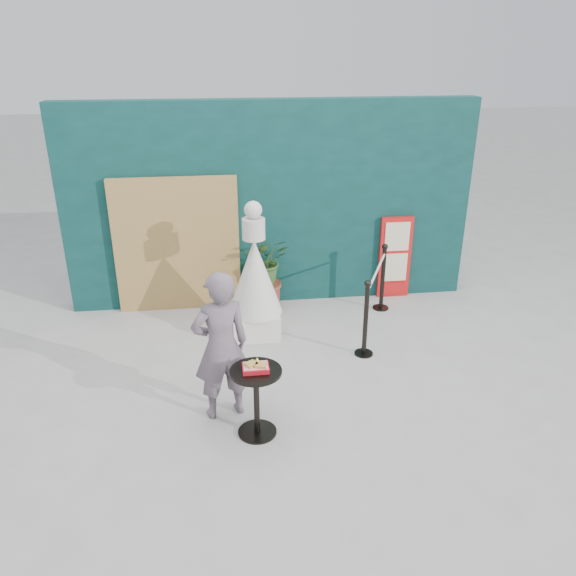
# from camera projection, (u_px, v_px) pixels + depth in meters

# --- Properties ---
(ground) EXTENTS (60.00, 60.00, 0.00)m
(ground) POSITION_uv_depth(u_px,v_px,m) (302.00, 417.00, 6.03)
(ground) COLOR #ADAAA5
(ground) RESTS_ON ground
(back_wall) EXTENTS (6.00, 0.30, 3.00)m
(back_wall) POSITION_uv_depth(u_px,v_px,m) (271.00, 205.00, 8.30)
(back_wall) COLOR #0A312D
(back_wall) RESTS_ON ground
(bamboo_fence) EXTENTS (1.80, 0.08, 2.00)m
(bamboo_fence) POSITION_uv_depth(u_px,v_px,m) (177.00, 246.00, 8.14)
(bamboo_fence) COLOR tan
(bamboo_fence) RESTS_ON ground
(woman) EXTENTS (0.69, 0.54, 1.65)m
(woman) POSITION_uv_depth(u_px,v_px,m) (221.00, 346.00, 5.78)
(woman) COLOR slate
(woman) RESTS_ON ground
(menu_board) EXTENTS (0.50, 0.07, 1.30)m
(menu_board) POSITION_uv_depth(u_px,v_px,m) (395.00, 258.00, 8.68)
(menu_board) COLOR red
(menu_board) RESTS_ON ground
(statue) EXTENTS (0.73, 0.73, 1.88)m
(statue) POSITION_uv_depth(u_px,v_px,m) (255.00, 282.00, 7.48)
(statue) COLOR silver
(statue) RESTS_ON ground
(cafe_table) EXTENTS (0.52, 0.52, 0.75)m
(cafe_table) POSITION_uv_depth(u_px,v_px,m) (256.00, 392.00, 5.60)
(cafe_table) COLOR black
(cafe_table) RESTS_ON ground
(food_basket) EXTENTS (0.26, 0.19, 0.11)m
(food_basket) POSITION_uv_depth(u_px,v_px,m) (256.00, 367.00, 5.49)
(food_basket) COLOR red
(food_basket) RESTS_ON cafe_table
(planter) EXTENTS (0.66, 0.57, 1.12)m
(planter) POSITION_uv_depth(u_px,v_px,m) (266.00, 266.00, 8.34)
(planter) COLOR maroon
(planter) RESTS_ON ground
(stanchion_barrier) EXTENTS (0.84, 1.54, 1.03)m
(stanchion_barrier) POSITION_uv_depth(u_px,v_px,m) (375.00, 297.00, 7.69)
(stanchion_barrier) COLOR black
(stanchion_barrier) RESTS_ON ground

